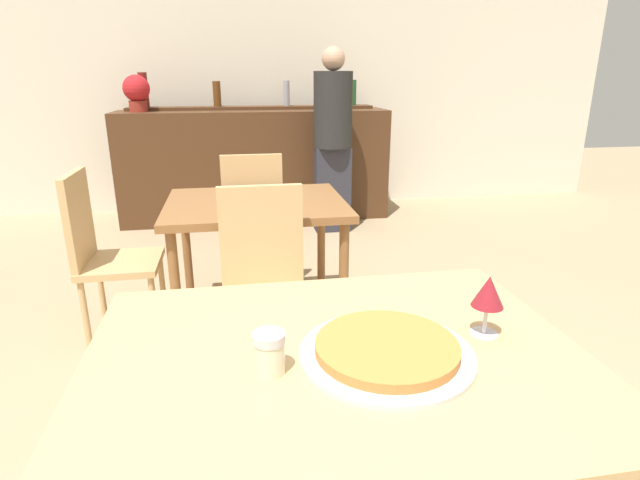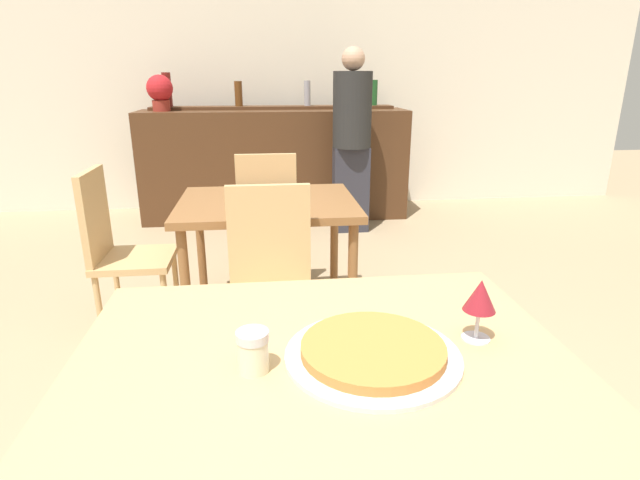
% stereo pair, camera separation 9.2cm
% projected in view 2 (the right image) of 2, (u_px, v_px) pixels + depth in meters
% --- Properties ---
extents(wall_back, '(8.00, 0.05, 2.80)m').
position_uv_depth(wall_back, '(272.00, 74.00, 5.21)').
color(wall_back, silver).
rests_on(wall_back, ground_plane).
extents(dining_table_near, '(1.18, 0.90, 0.76)m').
position_uv_depth(dining_table_near, '(323.00, 381.00, 1.20)').
color(dining_table_near, tan).
rests_on(dining_table_near, ground_plane).
extents(dining_table_far, '(0.96, 0.78, 0.74)m').
position_uv_depth(dining_table_far, '(268.00, 216.00, 2.74)').
color(dining_table_far, brown).
rests_on(dining_table_far, ground_plane).
extents(bar_counter, '(2.60, 0.56, 1.07)m').
position_uv_depth(bar_counter, '(276.00, 165.00, 5.00)').
color(bar_counter, '#4C2D19').
rests_on(bar_counter, ground_plane).
extents(bar_back_shelf, '(2.39, 0.24, 0.35)m').
position_uv_depth(bar_back_shelf, '(268.00, 104.00, 4.94)').
color(bar_back_shelf, '#4C2D19').
rests_on(bar_back_shelf, bar_counter).
extents(chair_far_side_front, '(0.40, 0.40, 0.92)m').
position_uv_depth(chair_far_side_front, '(271.00, 277.00, 2.25)').
color(chair_far_side_front, tan).
rests_on(chair_far_side_front, ground_plane).
extents(chair_far_side_back, '(0.40, 0.40, 0.92)m').
position_uv_depth(chair_far_side_back, '(267.00, 213.00, 3.30)').
color(chair_far_side_back, tan).
rests_on(chair_far_side_back, ground_plane).
extents(chair_far_side_left, '(0.40, 0.40, 0.92)m').
position_uv_depth(chair_far_side_left, '(118.00, 244.00, 2.69)').
color(chair_far_side_left, tan).
rests_on(chair_far_side_left, ground_plane).
extents(pizza_tray, '(0.41, 0.41, 0.04)m').
position_uv_depth(pizza_tray, '(373.00, 352.00, 1.16)').
color(pizza_tray, silver).
rests_on(pizza_tray, dining_table_near).
extents(cheese_shaker, '(0.07, 0.07, 0.10)m').
position_uv_depth(cheese_shaker, '(253.00, 351.00, 1.10)').
color(cheese_shaker, beige).
rests_on(cheese_shaker, dining_table_near).
extents(person_standing, '(0.34, 0.34, 1.62)m').
position_uv_depth(person_standing, '(352.00, 136.00, 4.42)').
color(person_standing, '#2D2D38').
rests_on(person_standing, ground_plane).
extents(wine_glass, '(0.08, 0.08, 0.16)m').
position_uv_depth(wine_glass, '(480.00, 297.00, 1.21)').
color(wine_glass, silver).
rests_on(wine_glass, dining_table_near).
extents(potted_plant, '(0.24, 0.24, 0.33)m').
position_uv_depth(potted_plant, '(160.00, 91.00, 4.62)').
color(potted_plant, maroon).
rests_on(potted_plant, bar_counter).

